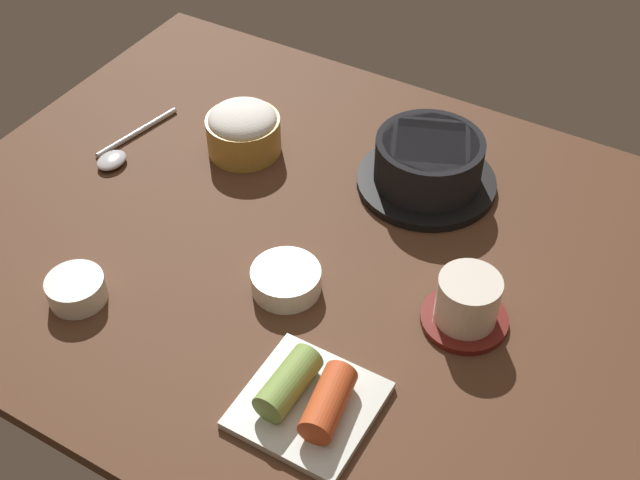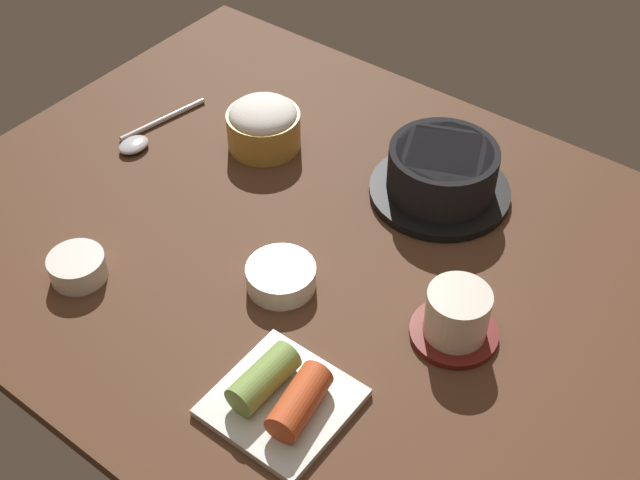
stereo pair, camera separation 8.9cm
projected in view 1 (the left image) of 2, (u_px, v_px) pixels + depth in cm
name	position (u px, v px, depth cm)	size (l,w,h in cm)	color
dining_table	(314.00, 247.00, 104.35)	(100.00, 76.00, 2.00)	#4C2D1C
stone_pot	(428.00, 164.00, 108.97)	(18.83, 18.83, 7.53)	black
rice_bowl	(243.00, 129.00, 114.54)	(10.43, 10.43, 7.14)	#B78C38
tea_cup_with_saucer	(467.00, 303.00, 92.10)	(10.08, 10.08, 6.76)	maroon
banchan_cup_center	(286.00, 279.00, 96.86)	(8.36, 8.36, 2.97)	white
kimchi_plate	(308.00, 398.00, 84.68)	(13.53, 13.53, 4.62)	silver
side_bowl_near	(76.00, 289.00, 95.68)	(6.86, 6.86, 3.11)	white
spoon	(120.00, 151.00, 115.81)	(4.93, 16.80, 1.35)	#B7B7BC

